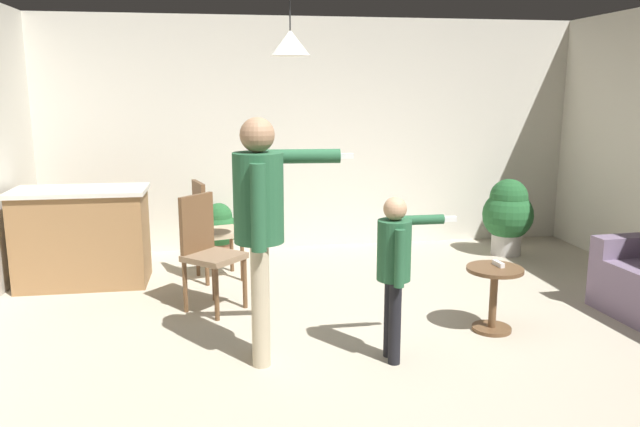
{
  "coord_description": "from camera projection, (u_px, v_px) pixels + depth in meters",
  "views": [
    {
      "loc": [
        -1.08,
        -4.07,
        1.89
      ],
      "look_at": [
        -0.39,
        0.24,
        1.0
      ],
      "focal_mm": 34.49,
      "sensor_mm": 36.0,
      "label": 1
    }
  ],
  "objects": [
    {
      "name": "ground",
      "position": [
        378.0,
        352.0,
        4.48
      ],
      "size": [
        7.68,
        7.68,
        0.0
      ],
      "primitive_type": "plane",
      "color": "#B2A893"
    },
    {
      "name": "wall_back",
      "position": [
        314.0,
        135.0,
        7.31
      ],
      "size": [
        6.4,
        0.1,
        2.7
      ],
      "primitive_type": "cube",
      "color": "silver",
      "rests_on": "ground"
    },
    {
      "name": "kitchen_counter",
      "position": [
        83.0,
        237.0,
        5.96
      ],
      "size": [
        1.26,
        0.66,
        0.95
      ],
      "color": "olive",
      "rests_on": "ground"
    },
    {
      "name": "side_table_by_couch",
      "position": [
        494.0,
        291.0,
        4.83
      ],
      "size": [
        0.44,
        0.44,
        0.52
      ],
      "color": "brown",
      "rests_on": "ground"
    },
    {
      "name": "person_adult",
      "position": [
        261.0,
        214.0,
        4.15
      ],
      "size": [
        0.85,
        0.49,
        1.71
      ],
      "rotation": [
        0.0,
        0.0,
        -1.64
      ],
      "color": "tan",
      "rests_on": "ground"
    },
    {
      "name": "person_child",
      "position": [
        395.0,
        261.0,
        4.22
      ],
      "size": [
        0.61,
        0.34,
        1.17
      ],
      "rotation": [
        0.0,
        0.0,
        -1.57
      ],
      "color": "black",
      "rests_on": "ground"
    },
    {
      "name": "dining_chair_by_counter",
      "position": [
        208.0,
        248.0,
        5.28
      ],
      "size": [
        0.59,
        0.59,
        1.0
      ],
      "rotation": [
        0.0,
        0.0,
        3.98
      ],
      "color": "brown",
      "rests_on": "ground"
    },
    {
      "name": "dining_chair_near_wall",
      "position": [
        211.0,
        226.0,
        6.1
      ],
      "size": [
        0.52,
        0.52,
        1.0
      ],
      "rotation": [
        0.0,
        0.0,
        4.99
      ],
      "color": "brown",
      "rests_on": "ground"
    },
    {
      "name": "potted_plant_corner",
      "position": [
        219.0,
        228.0,
        6.93
      ],
      "size": [
        0.41,
        0.41,
        0.63
      ],
      "color": "brown",
      "rests_on": "ground"
    },
    {
      "name": "potted_plant_by_wall",
      "position": [
        508.0,
        213.0,
        7.05
      ],
      "size": [
        0.58,
        0.58,
        0.88
      ],
      "color": "#B7B2AD",
      "rests_on": "ground"
    },
    {
      "name": "spare_remote_on_table",
      "position": [
        498.0,
        264.0,
        4.83
      ],
      "size": [
        0.05,
        0.13,
        0.04
      ],
      "primitive_type": "cube",
      "rotation": [
        0.0,
        0.0,
        0.11
      ],
      "color": "white",
      "rests_on": "side_table_by_couch"
    },
    {
      "name": "ceiling_light_pendant",
      "position": [
        290.0,
        43.0,
        4.93
      ],
      "size": [
        0.32,
        0.32,
        0.55
      ],
      "color": "silver"
    }
  ]
}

